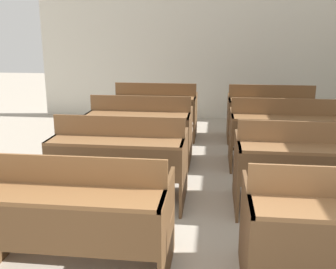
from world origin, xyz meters
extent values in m
cube|color=beige|center=(0.00, 6.92, 1.35)|extent=(6.48, 0.06, 2.70)
cube|color=brown|center=(0.03, 1.43, 0.35)|extent=(0.03, 0.78, 0.71)
cube|color=brown|center=(-0.62, 1.21, 0.69)|extent=(1.33, 0.33, 0.03)
cube|color=brown|center=(-0.62, 1.05, 0.52)|extent=(1.28, 0.02, 0.32)
cube|color=brown|center=(-0.62, 1.37, 0.81)|extent=(1.33, 0.02, 0.21)
cube|color=brown|center=(-0.62, 1.67, 0.39)|extent=(1.33, 0.31, 0.03)
cube|color=brown|center=(-0.62, 1.67, 0.14)|extent=(1.28, 0.04, 0.04)
cube|color=brown|center=(0.58, 1.42, 0.35)|extent=(0.03, 0.78, 0.71)
cube|color=brown|center=(1.23, 1.66, 0.39)|extent=(1.33, 0.31, 0.03)
cube|color=brown|center=(1.23, 1.66, 0.14)|extent=(1.28, 0.04, 0.04)
cube|color=brown|center=(-1.26, 2.73, 0.35)|extent=(0.03, 0.78, 0.71)
cube|color=brown|center=(0.05, 2.73, 0.35)|extent=(0.03, 0.78, 0.71)
cube|color=brown|center=(-0.61, 2.51, 0.69)|extent=(1.33, 0.33, 0.03)
cube|color=brown|center=(-0.61, 2.35, 0.52)|extent=(1.28, 0.02, 0.32)
cube|color=brown|center=(-0.61, 2.66, 0.81)|extent=(1.33, 0.02, 0.21)
cube|color=brown|center=(-0.61, 2.96, 0.39)|extent=(1.33, 0.31, 0.03)
cube|color=brown|center=(-0.61, 2.96, 0.14)|extent=(1.28, 0.04, 0.04)
cube|color=brown|center=(0.58, 2.71, 0.35)|extent=(0.03, 0.78, 0.71)
cube|color=brown|center=(1.23, 2.49, 0.69)|extent=(1.33, 0.33, 0.03)
cube|color=brown|center=(1.23, 2.33, 0.52)|extent=(1.28, 0.02, 0.32)
cube|color=brown|center=(1.23, 2.64, 0.81)|extent=(1.33, 0.02, 0.21)
cube|color=brown|center=(1.23, 2.95, 0.39)|extent=(1.33, 0.31, 0.03)
cube|color=brown|center=(1.23, 2.95, 0.14)|extent=(1.28, 0.04, 0.04)
cube|color=brown|center=(-1.28, 4.00, 0.35)|extent=(0.03, 0.78, 0.71)
cube|color=brown|center=(0.02, 4.00, 0.35)|extent=(0.03, 0.78, 0.71)
cube|color=brown|center=(-0.63, 3.78, 0.69)|extent=(1.33, 0.33, 0.03)
cube|color=brown|center=(-0.63, 3.62, 0.52)|extent=(1.28, 0.02, 0.32)
cube|color=brown|center=(-0.63, 3.94, 0.81)|extent=(1.33, 0.02, 0.21)
cube|color=brown|center=(-0.63, 4.24, 0.39)|extent=(1.33, 0.31, 0.03)
cube|color=brown|center=(-0.63, 4.24, 0.14)|extent=(1.28, 0.04, 0.04)
cube|color=brown|center=(0.57, 4.01, 0.35)|extent=(0.03, 0.78, 0.71)
cube|color=brown|center=(1.87, 4.01, 0.35)|extent=(0.03, 0.78, 0.71)
cube|color=brown|center=(1.22, 3.79, 0.69)|extent=(1.33, 0.33, 0.03)
cube|color=brown|center=(1.22, 3.63, 0.52)|extent=(1.28, 0.02, 0.32)
cube|color=brown|center=(1.22, 3.94, 0.81)|extent=(1.33, 0.02, 0.21)
cube|color=brown|center=(1.22, 4.25, 0.39)|extent=(1.33, 0.31, 0.03)
cube|color=brown|center=(1.22, 4.25, 0.14)|extent=(1.28, 0.04, 0.04)
cube|color=brown|center=(-1.28, 5.31, 0.35)|extent=(0.03, 0.78, 0.71)
cube|color=brown|center=(0.03, 5.31, 0.35)|extent=(0.03, 0.78, 0.71)
cube|color=brown|center=(-0.63, 5.09, 0.69)|extent=(1.33, 0.33, 0.03)
cube|color=brown|center=(-0.63, 4.93, 0.52)|extent=(1.28, 0.02, 0.32)
cube|color=brown|center=(-0.63, 5.24, 0.81)|extent=(1.33, 0.02, 0.21)
cube|color=brown|center=(-0.63, 5.55, 0.39)|extent=(1.33, 0.31, 0.03)
cube|color=brown|center=(-0.63, 5.55, 0.14)|extent=(1.28, 0.04, 0.04)
cube|color=brown|center=(0.57, 5.30, 0.35)|extent=(0.03, 0.78, 0.71)
cube|color=brown|center=(1.88, 5.30, 0.35)|extent=(0.03, 0.78, 0.71)
cube|color=brown|center=(1.22, 5.08, 0.69)|extent=(1.33, 0.33, 0.03)
cube|color=brown|center=(1.22, 4.92, 0.52)|extent=(1.28, 0.02, 0.32)
cube|color=brown|center=(1.22, 5.23, 0.81)|extent=(1.33, 0.02, 0.21)
cube|color=brown|center=(1.22, 5.54, 0.39)|extent=(1.33, 0.31, 0.03)
cube|color=brown|center=(1.22, 5.54, 0.14)|extent=(1.28, 0.04, 0.04)
camera|label=1|loc=(0.34, -1.05, 1.72)|focal=42.00mm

